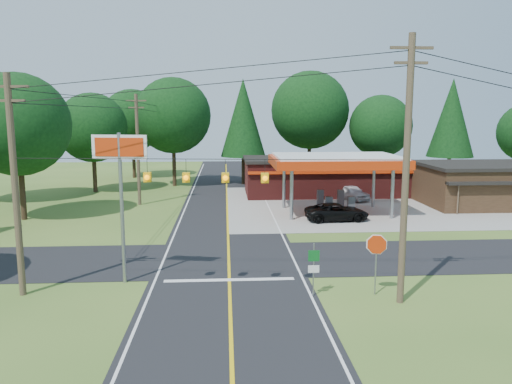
{
  "coord_description": "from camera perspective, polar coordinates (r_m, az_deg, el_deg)",
  "views": [
    {
      "loc": [
        -0.16,
        -27.56,
        8.22
      ],
      "look_at": [
        2.0,
        7.0,
        2.8
      ],
      "focal_mm": 35.0,
      "sensor_mm": 36.0,
      "label": 1
    }
  ],
  "objects": [
    {
      "name": "main_highway",
      "position": [
        28.76,
        -3.14,
        -7.71
      ],
      "size": [
        8.0,
        120.0,
        0.02
      ],
      "primitive_type": "cube",
      "color": "black",
      "rests_on": "ground"
    },
    {
      "name": "sedan_car",
      "position": [
        49.01,
        10.83,
        -0.06
      ],
      "size": [
        5.62,
        5.62,
        1.46
      ],
      "primitive_type": "imported",
      "rotation": [
        0.0,
        0.0,
        0.41
      ],
      "color": "silver",
      "rests_on": "ground"
    },
    {
      "name": "utility_pole_far_left",
      "position": [
        46.33,
        -13.36,
        4.92
      ],
      "size": [
        1.8,
        0.3,
        10.0
      ],
      "color": "#473828",
      "rests_on": "ground"
    },
    {
      "name": "suv_car",
      "position": [
        39.28,
        9.24,
        -2.28
      ],
      "size": [
        5.21,
        5.21,
        1.36
      ],
      "primitive_type": "imported",
      "rotation": [
        0.0,
        0.0,
        1.63
      ],
      "color": "black",
      "rests_on": "ground"
    },
    {
      "name": "ground",
      "position": [
        28.77,
        -3.14,
        -7.72
      ],
      "size": [
        120.0,
        120.0,
        0.0
      ],
      "primitive_type": "plane",
      "color": "#3E6322",
      "rests_on": "ground"
    },
    {
      "name": "route_sign_post",
      "position": [
        22.91,
        6.61,
        -8.25
      ],
      "size": [
        0.51,
        0.09,
        2.48
      ],
      "color": "gray",
      "rests_on": "ground"
    },
    {
      "name": "utility_pole_north",
      "position": [
        62.98,
        -9.39,
        5.62
      ],
      "size": [
        0.3,
        0.3,
        9.5
      ],
      "color": "#473828",
      "rests_on": "ground"
    },
    {
      "name": "overhead_beacons",
      "position": [
        21.67,
        -5.79,
        3.53
      ],
      "size": [
        17.04,
        2.04,
        1.03
      ],
      "color": "black",
      "rests_on": "ground"
    },
    {
      "name": "octagonal_stop_sign",
      "position": [
        23.4,
        13.61,
        -6.35
      ],
      "size": [
        0.96,
        0.3,
        2.87
      ],
      "color": "gray",
      "rests_on": "ground"
    },
    {
      "name": "convenience_store",
      "position": [
        51.94,
        7.73,
        1.84
      ],
      "size": [
        16.4,
        7.55,
        3.8
      ],
      "color": "#581B19",
      "rests_on": "ground"
    },
    {
      "name": "cross_road",
      "position": [
        28.76,
        -3.14,
        -7.7
      ],
      "size": [
        70.0,
        7.0,
        0.02
      ],
      "primitive_type": "cube",
      "color": "black",
      "rests_on": "ground"
    },
    {
      "name": "lane_center_yellow",
      "position": [
        28.76,
        -3.14,
        -7.68
      ],
      "size": [
        0.15,
        110.0,
        0.0
      ],
      "primitive_type": "cube",
      "color": "yellow",
      "rests_on": "main_highway"
    },
    {
      "name": "treeline_backdrop",
      "position": [
        51.59,
        -2.51,
        8.08
      ],
      "size": [
        70.27,
        51.59,
        13.3
      ],
      "color": "#332316",
      "rests_on": "ground"
    },
    {
      "name": "gas_canopy",
      "position": [
        41.77,
        9.12,
        3.35
      ],
      "size": [
        10.6,
        7.4,
        4.88
      ],
      "color": "gray",
      "rests_on": "ground"
    },
    {
      "name": "big_stop_sign",
      "position": [
        24.65,
        -15.25,
        2.3
      ],
      "size": [
        2.69,
        0.64,
        7.36
      ],
      "color": "gray",
      "rests_on": "ground"
    },
    {
      "name": "utility_pole_near_left",
      "position": [
        24.61,
        -25.85,
        0.95
      ],
      "size": [
        1.8,
        0.3,
        10.0
      ],
      "color": "#473828",
      "rests_on": "ground"
    },
    {
      "name": "utility_pole_near_right",
      "position": [
        22.06,
        16.78,
        2.63
      ],
      "size": [
        1.8,
        0.3,
        11.5
      ],
      "color": "#473828",
      "rests_on": "ground"
    }
  ]
}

